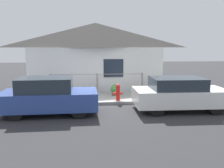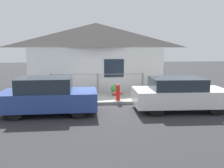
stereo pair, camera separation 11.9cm
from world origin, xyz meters
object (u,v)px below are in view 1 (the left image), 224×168
(potted_plant_corner, at_px, (161,87))
(car_right, at_px, (179,94))
(potted_plant_near_hydrant, at_px, (115,90))
(fire_hydrant, at_px, (118,92))
(car_left, at_px, (49,96))
(potted_plant_by_fence, at_px, (64,91))

(potted_plant_corner, bearing_deg, car_right, -91.72)
(potted_plant_near_hydrant, relative_size, potted_plant_corner, 0.87)
(car_right, bearing_deg, fire_hydrant, 147.91)
(fire_hydrant, height_order, potted_plant_corner, fire_hydrant)
(fire_hydrant, height_order, potted_plant_near_hydrant, fire_hydrant)
(potted_plant_corner, bearing_deg, fire_hydrant, -152.53)
(car_left, height_order, fire_hydrant, car_left)
(car_right, height_order, fire_hydrant, car_right)
(car_right, bearing_deg, potted_plant_by_fence, 151.83)
(fire_hydrant, bearing_deg, potted_plant_by_fence, 153.85)
(potted_plant_near_hydrant, xyz_separation_m, potted_plant_corner, (2.38, 0.09, 0.06))
(car_right, xyz_separation_m, potted_plant_by_fence, (-4.83, 2.80, -0.30))
(car_right, xyz_separation_m, potted_plant_corner, (0.08, 2.80, -0.20))
(potted_plant_near_hydrant, height_order, potted_plant_corner, potted_plant_corner)
(potted_plant_corner, bearing_deg, potted_plant_near_hydrant, -177.75)
(car_right, relative_size, fire_hydrant, 4.99)
(fire_hydrant, xyz_separation_m, potted_plant_by_fence, (-2.52, 1.24, -0.14))
(car_right, relative_size, potted_plant_by_fence, 7.34)
(car_right, distance_m, fire_hydrant, 2.79)
(car_right, distance_m, potted_plant_by_fence, 5.59)
(potted_plant_corner, bearing_deg, potted_plant_by_fence, -179.92)
(fire_hydrant, relative_size, potted_plant_corner, 1.16)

